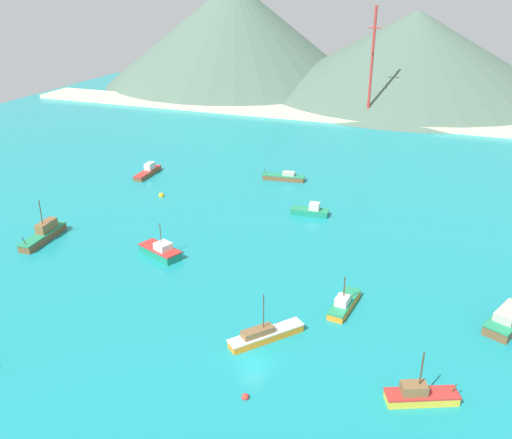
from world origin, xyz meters
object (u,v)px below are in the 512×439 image
object	(u,v)px
fishing_boat_6	(311,211)
buoy_0	(161,195)
fishing_boat_5	(420,395)
fishing_boat_8	(344,304)
fishing_boat_3	(44,234)
fishing_boat_4	(148,171)
fishing_boat_9	(512,316)
fishing_boat_0	(161,251)
fishing_boat_10	(284,177)
buoy_1	(245,397)
fishing_boat_2	(265,335)
radio_tower	(372,65)

from	to	relation	value
fishing_boat_6	buoy_0	distance (m)	30.30
fishing_boat_5	fishing_boat_8	size ratio (longest dim) A/B	0.98
fishing_boat_3	fishing_boat_6	world-z (taller)	fishing_boat_3
fishing_boat_4	fishing_boat_9	xyz separation A→B (m)	(72.24, -33.80, 0.18)
fishing_boat_4	fishing_boat_5	size ratio (longest dim) A/B	1.18
fishing_boat_5	fishing_boat_9	distance (m)	21.02
fishing_boat_6	fishing_boat_9	xyz separation A→B (m)	(32.89, -24.62, 0.19)
fishing_boat_0	fishing_boat_9	bearing A→B (deg)	-0.71
fishing_boat_0	fishing_boat_4	xyz separation A→B (m)	(-21.69, 33.18, -0.11)
fishing_boat_0	buoy_0	world-z (taller)	fishing_boat_0
fishing_boat_10	buoy_1	world-z (taller)	fishing_boat_10
fishing_boat_8	fishing_boat_10	world-z (taller)	fishing_boat_8
fishing_boat_2	fishing_boat_8	bearing A→B (deg)	53.52
fishing_boat_3	fishing_boat_4	world-z (taller)	fishing_boat_3
fishing_boat_6	fishing_boat_10	xyz separation A→B (m)	(-10.24, 16.30, -0.07)
fishing_boat_5	fishing_boat_4	bearing A→B (deg)	140.04
fishing_boat_2	buoy_0	bearing A→B (deg)	133.02
fishing_boat_3	fishing_boat_8	distance (m)	51.14
fishing_boat_2	fishing_boat_10	bearing A→B (deg)	105.31
fishing_boat_0	fishing_boat_9	world-z (taller)	fishing_boat_0
fishing_boat_0	buoy_1	distance (m)	34.81
fishing_boat_10	buoy_1	bearing A→B (deg)	-75.76
fishing_boat_2	fishing_boat_10	size ratio (longest dim) A/B	0.95
buoy_1	fishing_boat_8	bearing A→B (deg)	73.59
fishing_boat_0	fishing_boat_4	world-z (taller)	fishing_boat_0
fishing_boat_0	fishing_boat_3	world-z (taller)	fishing_boat_3
fishing_boat_3	fishing_boat_6	size ratio (longest dim) A/B	1.48
fishing_boat_0	buoy_1	xyz separation A→B (m)	(24.03, -25.18, -0.78)
fishing_boat_4	fishing_boat_8	bearing A→B (deg)	-36.30
fishing_boat_5	radio_tower	world-z (taller)	radio_tower
fishing_boat_2	fishing_boat_10	distance (m)	57.27
fishing_boat_8	fishing_boat_3	bearing A→B (deg)	176.30
buoy_1	radio_tower	size ratio (longest dim) A/B	0.02
fishing_boat_8	buoy_1	size ratio (longest dim) A/B	10.02
fishing_boat_9	fishing_boat_10	world-z (taller)	fishing_boat_9
fishing_boat_0	fishing_boat_3	size ratio (longest dim) A/B	0.76
fishing_boat_9	buoy_1	distance (m)	36.15
fishing_boat_8	fishing_boat_9	size ratio (longest dim) A/B	0.69
buoy_1	radio_tower	distance (m)	125.03
fishing_boat_3	fishing_boat_5	distance (m)	64.55
fishing_boat_4	fishing_boat_5	bearing A→B (deg)	-39.96
fishing_boat_2	fishing_boat_5	bearing A→B (deg)	-13.45
fishing_boat_4	radio_tower	size ratio (longest dim) A/B	0.28
fishing_boat_3	fishing_boat_2	bearing A→B (deg)	-17.14
fishing_boat_6	fishing_boat_5	bearing A→B (deg)	-61.68
fishing_boat_6	fishing_boat_10	size ratio (longest dim) A/B	0.76
fishing_boat_10	buoy_0	xyz separation A→B (m)	(-20.02, -17.58, -0.54)
buoy_0	radio_tower	world-z (taller)	radio_tower
buoy_0	fishing_boat_5	bearing A→B (deg)	-38.12
fishing_boat_2	fishing_boat_5	world-z (taller)	fishing_boat_2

